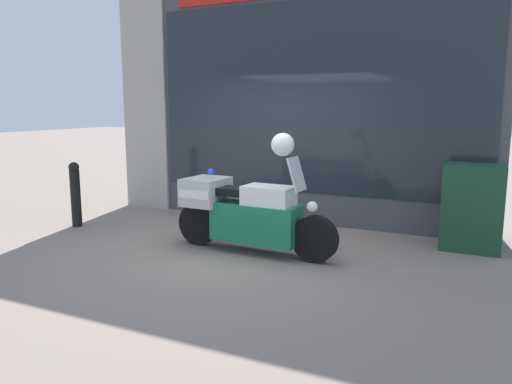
# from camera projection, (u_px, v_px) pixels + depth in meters

# --- Properties ---
(ground_plane) EXTENTS (60.00, 60.00, 0.00)m
(ground_plane) POSITION_uv_depth(u_px,v_px,m) (235.00, 248.00, 7.00)
(ground_plane) COLOR gray
(shop_building) EXTENTS (6.74, 0.55, 4.07)m
(shop_building) POSITION_uv_depth(u_px,v_px,m) (266.00, 101.00, 8.61)
(shop_building) COLOR #424247
(shop_building) RESTS_ON ground
(window_display) EXTENTS (5.33, 0.30, 1.89)m
(window_display) POSITION_uv_depth(u_px,v_px,m) (312.00, 195.00, 8.55)
(window_display) COLOR slate
(window_display) RESTS_ON ground
(paramedic_motorcycle) EXTENTS (2.38, 0.64, 1.33)m
(paramedic_motorcycle) POSITION_uv_depth(u_px,v_px,m) (244.00, 212.00, 6.74)
(paramedic_motorcycle) COLOR black
(paramedic_motorcycle) RESTS_ON ground
(utility_cabinet) EXTENTS (0.78, 0.50, 1.19)m
(utility_cabinet) POSITION_uv_depth(u_px,v_px,m) (473.00, 208.00, 6.80)
(utility_cabinet) COLOR #193D28
(utility_cabinet) RESTS_ON ground
(white_helmet) EXTENTS (0.30, 0.30, 0.30)m
(white_helmet) POSITION_uv_depth(u_px,v_px,m) (283.00, 145.00, 6.32)
(white_helmet) COLOR white
(white_helmet) RESTS_ON paramedic_motorcycle
(street_bollard) EXTENTS (0.17, 0.17, 1.07)m
(street_bollard) POSITION_uv_depth(u_px,v_px,m) (75.00, 193.00, 8.17)
(street_bollard) COLOR black
(street_bollard) RESTS_ON ground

